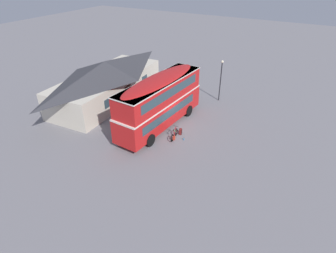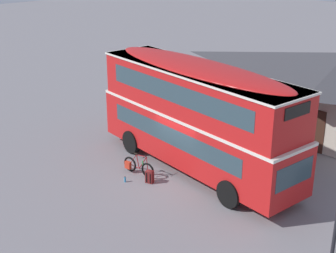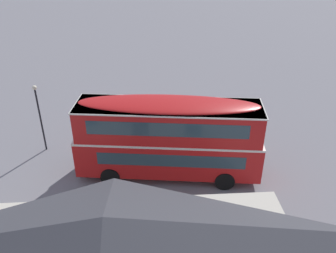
{
  "view_description": "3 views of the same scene",
  "coord_description": "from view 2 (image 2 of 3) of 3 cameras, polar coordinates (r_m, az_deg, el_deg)",
  "views": [
    {
      "loc": [
        -19.81,
        -11.17,
        13.6
      ],
      "look_at": [
        -1.99,
        -1.08,
        1.52
      ],
      "focal_mm": 30.37,
      "sensor_mm": 36.0,
      "label": 1
    },
    {
      "loc": [
        13.39,
        -13.24,
        9.57
      ],
      "look_at": [
        -0.15,
        -0.61,
        2.36
      ],
      "focal_mm": 52.07,
      "sensor_mm": 36.0,
      "label": 2
    },
    {
      "loc": [
        0.17,
        18.05,
        12.91
      ],
      "look_at": [
        0.03,
        -1.45,
        1.93
      ],
      "focal_mm": 38.17,
      "sensor_mm": 36.0,
      "label": 3
    }
  ],
  "objects": [
    {
      "name": "double_decker_bus",
      "position": [
        20.64,
        3.38,
        1.64
      ],
      "size": [
        10.53,
        3.24,
        4.79
      ],
      "color": "black",
      "rests_on": "ground"
    },
    {
      "name": "ground_plane",
      "position": [
        21.13,
        1.49,
        -5.66
      ],
      "size": [
        120.0,
        120.0,
        0.0
      ],
      "primitive_type": "plane",
      "color": "slate"
    },
    {
      "name": "backpack_on_ground",
      "position": [
        20.36,
        -2.16,
        -5.82
      ],
      "size": [
        0.38,
        0.35,
        0.58
      ],
      "color": "maroon",
      "rests_on": "ground"
    },
    {
      "name": "touring_bicycle",
      "position": [
        21.05,
        -3.6,
        -4.68
      ],
      "size": [
        1.68,
        0.63,
        1.0
      ],
      "color": "black",
      "rests_on": "ground"
    },
    {
      "name": "water_bottle_blue_sports",
      "position": [
        20.55,
        -5.05,
        -6.19
      ],
      "size": [
        0.08,
        0.08,
        0.25
      ],
      "color": "#338CBF",
      "rests_on": "ground"
    }
  ]
}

